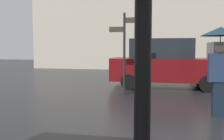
{
  "coord_description": "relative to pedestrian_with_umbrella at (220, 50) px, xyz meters",
  "views": [
    {
      "loc": [
        0.54,
        -2.28,
        1.61
      ],
      "look_at": [
        -0.81,
        4.74,
        0.98
      ],
      "focal_mm": 40.53,
      "sensor_mm": 36.0,
      "label": 1
    }
  ],
  "objects": [
    {
      "name": "pedestrian_with_umbrella",
      "position": [
        0.0,
        0.0,
        0.0
      ],
      "size": [
        0.91,
        0.91,
        2.09
      ],
      "rotation": [
        0.0,
        0.0,
        6.05
      ],
      "color": "black",
      "rests_on": "ground"
    },
    {
      "name": "street_signpost",
      "position": [
        -2.56,
        2.27,
        0.13
      ],
      "size": [
        1.08,
        0.08,
        2.78
      ],
      "color": "black",
      "rests_on": "ground"
    },
    {
      "name": "parked_car_left",
      "position": [
        -1.17,
        4.18,
        -0.58
      ],
      "size": [
        4.43,
        1.86,
        1.97
      ],
      "rotation": [
        0.0,
        0.0,
        0.28
      ],
      "color": "#590C0F",
      "rests_on": "ground"
    }
  ]
}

